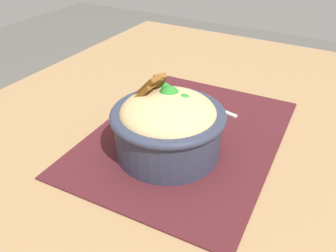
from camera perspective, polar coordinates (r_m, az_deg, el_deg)
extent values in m
cube|color=#99754C|center=(0.59, 3.72, -5.62)|extent=(1.24, 0.96, 0.03)
cylinder|color=olive|center=(1.37, -2.19, 0.80)|extent=(0.04, 0.04, 0.68)
cube|color=#47191E|center=(0.62, 3.01, -1.61)|extent=(0.43, 0.33, 0.00)
cylinder|color=#2D3347|center=(0.56, 0.00, -0.96)|extent=(0.17, 0.17, 0.08)
torus|color=#2D3347|center=(0.54, 0.00, 1.91)|extent=(0.18, 0.18, 0.01)
ellipsoid|color=tan|center=(0.54, 0.00, 2.00)|extent=(0.22, 0.22, 0.06)
sphere|color=#288128|center=(0.54, 2.80, 4.13)|extent=(0.03, 0.03, 0.03)
sphere|color=#288128|center=(0.55, 0.00, 4.66)|extent=(0.04, 0.04, 0.04)
sphere|color=#288128|center=(0.57, -0.61, 5.87)|extent=(0.03, 0.03, 0.03)
cylinder|color=orange|center=(0.51, -0.05, 1.96)|extent=(0.03, 0.03, 0.01)
cylinder|color=orange|center=(0.50, -2.79, 1.46)|extent=(0.03, 0.02, 0.01)
cylinder|color=orange|center=(0.55, -1.94, 4.35)|extent=(0.02, 0.03, 0.01)
cube|color=brown|center=(0.56, -1.93, 6.78)|extent=(0.04, 0.05, 0.05)
cube|color=brown|center=(0.56, -2.82, 6.45)|extent=(0.04, 0.05, 0.05)
cube|color=brown|center=(0.55, -3.60, 6.31)|extent=(0.03, 0.05, 0.05)
cube|color=brown|center=(0.55, -4.21, 5.43)|extent=(0.02, 0.04, 0.04)
cube|color=silver|center=(0.70, 8.77, 2.53)|extent=(0.02, 0.07, 0.00)
cube|color=silver|center=(0.72, 6.04, 3.66)|extent=(0.01, 0.01, 0.00)
cube|color=silver|center=(0.73, 4.84, 4.16)|extent=(0.03, 0.03, 0.00)
cube|color=silver|center=(0.75, 3.75, 5.03)|extent=(0.01, 0.02, 0.00)
cube|color=silver|center=(0.74, 3.46, 4.87)|extent=(0.01, 0.02, 0.00)
cube|color=silver|center=(0.74, 3.16, 4.70)|extent=(0.01, 0.02, 0.00)
cube|color=silver|center=(0.74, 2.87, 4.54)|extent=(0.01, 0.02, 0.00)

